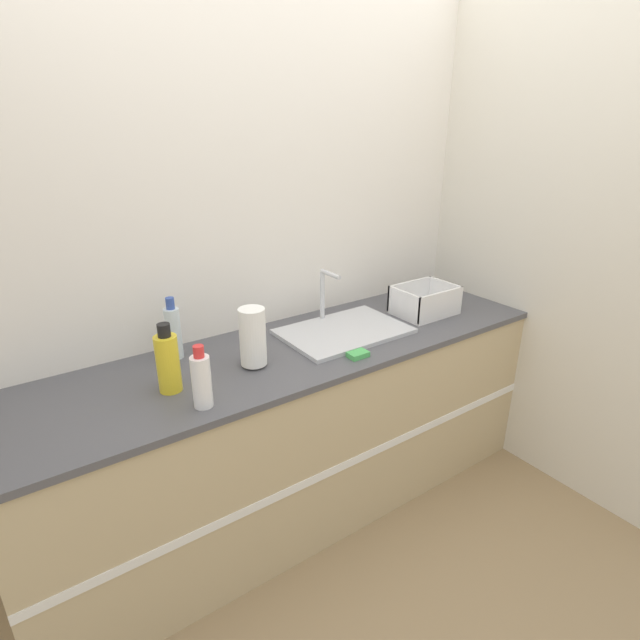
# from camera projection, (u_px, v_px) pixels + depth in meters

# --- Properties ---
(ground_plane) EXTENTS (12.00, 12.00, 0.00)m
(ground_plane) POSITION_uv_depth(u_px,v_px,m) (337.00, 542.00, 2.37)
(ground_plane) COLOR #937A56
(wall_back) EXTENTS (4.93, 0.06, 2.60)m
(wall_back) POSITION_uv_depth(u_px,v_px,m) (254.00, 245.00, 2.41)
(wall_back) COLOR silver
(wall_back) RESTS_ON ground_plane
(wall_right) EXTENTS (0.06, 2.67, 2.60)m
(wall_right) POSITION_uv_depth(u_px,v_px,m) (488.00, 226.00, 2.82)
(wall_right) COLOR beige
(wall_right) RESTS_ON ground_plane
(counter_cabinet) EXTENTS (2.56, 0.69, 0.89)m
(counter_cabinet) POSITION_uv_depth(u_px,v_px,m) (297.00, 429.00, 2.45)
(counter_cabinet) COLOR tan
(counter_cabinet) RESTS_ON ground_plane
(sink) EXTENTS (0.60, 0.41, 0.28)m
(sink) POSITION_uv_depth(u_px,v_px,m) (343.00, 329.00, 2.44)
(sink) COLOR silver
(sink) RESTS_ON counter_cabinet
(paper_towel_roll) EXTENTS (0.11, 0.11, 0.26)m
(paper_towel_roll) POSITION_uv_depth(u_px,v_px,m) (253.00, 337.00, 2.07)
(paper_towel_roll) COLOR #4C4C51
(paper_towel_roll) RESTS_ON counter_cabinet
(dish_rack) EXTENTS (0.32, 0.24, 0.15)m
(dish_rack) POSITION_uv_depth(u_px,v_px,m) (424.00, 303.00, 2.67)
(dish_rack) COLOR white
(dish_rack) RESTS_ON counter_cabinet
(bottle_clear) EXTENTS (0.07, 0.07, 0.28)m
(bottle_clear) POSITION_uv_depth(u_px,v_px,m) (173.00, 332.00, 2.15)
(bottle_clear) COLOR silver
(bottle_clear) RESTS_ON counter_cabinet
(bottle_yellow) EXTENTS (0.09, 0.09, 0.28)m
(bottle_yellow) POSITION_uv_depth(u_px,v_px,m) (168.00, 362.00, 1.88)
(bottle_yellow) COLOR yellow
(bottle_yellow) RESTS_ON counter_cabinet
(bottle_white_spray) EXTENTS (0.07, 0.07, 0.24)m
(bottle_white_spray) POSITION_uv_depth(u_px,v_px,m) (201.00, 380.00, 1.78)
(bottle_white_spray) COLOR white
(bottle_white_spray) RESTS_ON counter_cabinet
(sponge) EXTENTS (0.09, 0.06, 0.02)m
(sponge) POSITION_uv_depth(u_px,v_px,m) (358.00, 354.00, 2.19)
(sponge) COLOR #4CB259
(sponge) RESTS_ON counter_cabinet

